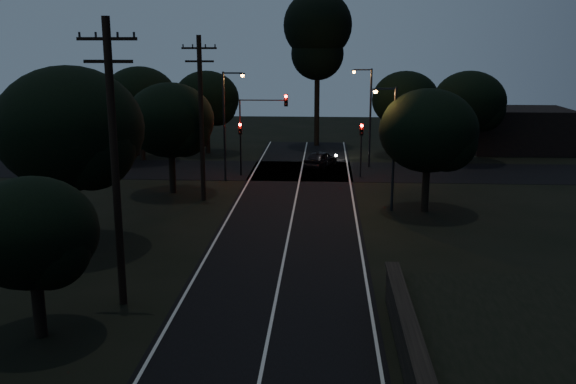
{
  "coord_description": "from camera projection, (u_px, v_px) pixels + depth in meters",
  "views": [
    {
      "loc": [
        1.92,
        -8.27,
        10.11
      ],
      "look_at": [
        0.0,
        24.0,
        2.5
      ],
      "focal_mm": 40.0,
      "sensor_mm": 36.0,
      "label": 1
    }
  ],
  "objects": [
    {
      "name": "road_surface",
      "position": [
        295.0,
        205.0,
        40.7
      ],
      "size": [
        60.0,
        70.0,
        0.03
      ],
      "color": "black",
      "rests_on": "ground"
    },
    {
      "name": "utility_pole_mid",
      "position": [
        115.0,
        161.0,
        24.07
      ],
      "size": [
        2.2,
        0.3,
        11.0
      ],
      "color": "black",
      "rests_on": "ground"
    },
    {
      "name": "utility_pole_far",
      "position": [
        201.0,
        116.0,
        40.65
      ],
      "size": [
        2.2,
        0.3,
        10.5
      ],
      "color": "black",
      "rests_on": "ground"
    },
    {
      "name": "tree_left_b",
      "position": [
        35.0,
        236.0,
        21.64
      ],
      "size": [
        4.49,
        4.49,
        5.71
      ],
      "color": "black",
      "rests_on": "ground"
    },
    {
      "name": "tree_left_c",
      "position": [
        74.0,
        132.0,
        30.95
      ],
      "size": [
        7.14,
        7.14,
        9.02
      ],
      "color": "black",
      "rests_on": "ground"
    },
    {
      "name": "tree_left_d",
      "position": [
        173.0,
        122.0,
        42.75
      ],
      "size": [
        5.9,
        5.9,
        7.48
      ],
      "color": "black",
      "rests_on": "ground"
    },
    {
      "name": "tree_far_nw",
      "position": [
        209.0,
        100.0,
        58.32
      ],
      "size": [
        5.96,
        5.96,
        7.55
      ],
      "color": "black",
      "rests_on": "ground"
    },
    {
      "name": "tree_far_w",
      "position": [
        142.0,
        100.0,
        54.63
      ],
      "size": [
        6.33,
        6.33,
        8.07
      ],
      "color": "black",
      "rests_on": "ground"
    },
    {
      "name": "tree_far_ne",
      "position": [
        408.0,
        101.0,
        57.27
      ],
      "size": [
        5.99,
        5.99,
        7.57
      ],
      "color": "black",
      "rests_on": "ground"
    },
    {
      "name": "tree_far_e",
      "position": [
        472.0,
        103.0,
        54.04
      ],
      "size": [
        6.1,
        6.1,
        7.73
      ],
      "color": "black",
      "rests_on": "ground"
    },
    {
      "name": "tree_right_a",
      "position": [
        432.0,
        133.0,
        37.92
      ],
      "size": [
        5.86,
        5.86,
        7.44
      ],
      "color": "black",
      "rests_on": "ground"
    },
    {
      "name": "tall_pine",
      "position": [
        318.0,
        35.0,
        61.39
      ],
      "size": [
        6.56,
        6.56,
        14.91
      ],
      "color": "black",
      "rests_on": "ground"
    },
    {
      "name": "building_left",
      "position": [
        98.0,
        126.0,
        61.64
      ],
      "size": [
        10.0,
        8.0,
        4.4
      ],
      "primitive_type": "cube",
      "color": "black",
      "rests_on": "ground"
    },
    {
      "name": "building_right",
      "position": [
        518.0,
        130.0,
        60.35
      ],
      "size": [
        9.0,
        7.0,
        4.0
      ],
      "primitive_type": "cube",
      "color": "black",
      "rests_on": "ground"
    },
    {
      "name": "signal_left",
      "position": [
        240.0,
        139.0,
        48.93
      ],
      "size": [
        0.28,
        0.35,
        4.1
      ],
      "color": "black",
      "rests_on": "ground"
    },
    {
      "name": "signal_right",
      "position": [
        361.0,
        140.0,
        48.4
      ],
      "size": [
        0.28,
        0.35,
        4.1
      ],
      "color": "black",
      "rests_on": "ground"
    },
    {
      "name": "signal_mast",
      "position": [
        262.0,
        120.0,
        48.5
      ],
      "size": [
        3.7,
        0.35,
        6.25
      ],
      "color": "black",
      "rests_on": "ground"
    },
    {
      "name": "streetlight_a",
      "position": [
        227.0,
        119.0,
        46.63
      ],
      "size": [
        1.66,
        0.26,
        8.0
      ],
      "color": "black",
      "rests_on": "ground"
    },
    {
      "name": "streetlight_b",
      "position": [
        368.0,
        111.0,
        51.85
      ],
      "size": [
        1.66,
        0.26,
        8.0
      ],
      "color": "black",
      "rests_on": "ground"
    },
    {
      "name": "streetlight_c",
      "position": [
        391.0,
        140.0,
        38.28
      ],
      "size": [
        1.46,
        0.26,
        7.5
      ],
      "color": "black",
      "rests_on": "ground"
    },
    {
      "name": "car",
      "position": [
        321.0,
        159.0,
        52.75
      ],
      "size": [
        3.04,
        4.33,
        1.37
      ],
      "primitive_type": "imported",
      "rotation": [
        0.0,
        0.0,
        2.74
      ],
      "color": "black",
      "rests_on": "ground"
    }
  ]
}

